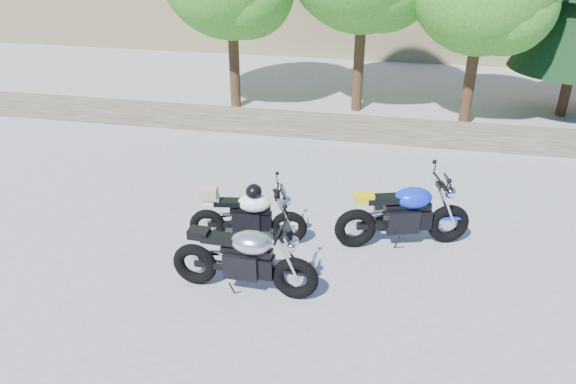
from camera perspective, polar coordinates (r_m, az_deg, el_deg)
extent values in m
plane|color=gray|center=(9.00, -2.50, -7.02)|extent=(90.00, 90.00, 0.00)
cube|color=#4A3C31|center=(13.71, 2.85, 6.75)|extent=(22.00, 0.55, 0.50)
cylinder|color=#382314|center=(15.45, -5.53, 13.95)|extent=(0.28, 0.28, 3.02)
cylinder|color=#382314|center=(15.22, 7.29, 14.31)|extent=(0.28, 0.28, 3.36)
cylinder|color=#382314|center=(14.76, 18.15, 11.88)|extent=(0.28, 0.28, 2.91)
sphere|color=#2E7E1C|center=(14.23, 21.29, 17.34)|extent=(2.29, 2.29, 2.29)
cylinder|color=#382314|center=(16.50, 26.68, 10.53)|extent=(0.26, 0.26, 2.16)
torus|color=black|center=(8.05, 0.75, -8.75)|extent=(0.68, 0.19, 0.67)
torus|color=black|center=(8.45, -9.43, -7.23)|extent=(0.68, 0.19, 0.67)
cylinder|color=silver|center=(8.05, 0.75, -8.75)|extent=(0.23, 0.05, 0.23)
cylinder|color=silver|center=(8.45, -9.43, -7.23)|extent=(0.23, 0.05, 0.23)
cube|color=black|center=(8.15, -4.65, -7.26)|extent=(0.52, 0.33, 0.38)
cube|color=black|center=(8.00, -4.20, -5.97)|extent=(0.74, 0.20, 0.11)
ellipsoid|color=silver|center=(7.90, -3.72, -5.15)|extent=(0.62, 0.43, 0.32)
cube|color=black|center=(8.03, -6.91, -4.71)|extent=(0.54, 0.25, 0.09)
cube|color=black|center=(8.11, -9.03, -4.16)|extent=(0.30, 0.22, 0.14)
cylinder|color=black|center=(7.67, -0.75, -4.02)|extent=(0.06, 0.70, 0.03)
sphere|color=silver|center=(7.73, 0.47, -5.30)|extent=(0.19, 0.19, 0.19)
torus|color=black|center=(9.27, 0.10, -3.65)|extent=(0.62, 0.24, 0.60)
torus|color=black|center=(9.42, -8.17, -3.41)|extent=(0.62, 0.24, 0.60)
cylinder|color=silver|center=(9.27, 0.10, -3.65)|extent=(0.21, 0.07, 0.21)
cylinder|color=silver|center=(9.42, -8.17, -3.41)|extent=(0.21, 0.07, 0.21)
cube|color=black|center=(9.27, -4.21, -2.93)|extent=(0.49, 0.35, 0.34)
cube|color=black|center=(9.16, -3.85, -1.83)|extent=(0.67, 0.25, 0.09)
ellipsoid|color=white|center=(9.09, -3.46, -1.12)|extent=(0.59, 0.44, 0.29)
cube|color=black|center=(9.14, -6.04, -1.05)|extent=(0.50, 0.27, 0.08)
cube|color=white|center=(9.17, -7.80, -0.80)|extent=(0.29, 0.22, 0.12)
cylinder|color=black|center=(8.96, -1.10, 0.04)|extent=(0.12, 0.62, 0.03)
sphere|color=silver|center=(9.02, -0.14, -0.88)|extent=(0.17, 0.17, 0.17)
ellipsoid|color=black|center=(8.99, -3.49, 0.04)|extent=(0.30, 0.31, 0.25)
cube|color=tan|center=(9.11, -8.08, -0.07)|extent=(0.32, 0.28, 0.19)
torus|color=black|center=(9.67, 15.97, -3.11)|extent=(0.71, 0.36, 0.69)
torus|color=black|center=(9.24, 6.86, -3.67)|extent=(0.71, 0.36, 0.69)
cylinder|color=silver|center=(9.67, 15.97, -3.11)|extent=(0.24, 0.11, 0.24)
cylinder|color=silver|center=(9.24, 6.86, -3.67)|extent=(0.24, 0.11, 0.24)
cube|color=black|center=(9.35, 11.46, -2.72)|extent=(0.59, 0.46, 0.39)
cube|color=black|center=(9.26, 12.05, -1.42)|extent=(0.78, 0.38, 0.11)
ellipsoid|color=#0E26D5|center=(9.21, 12.59, -0.57)|extent=(0.72, 0.58, 0.33)
cube|color=black|center=(9.08, 9.72, -0.70)|extent=(0.59, 0.38, 0.10)
cube|color=yellow|center=(8.98, 7.73, -0.55)|extent=(0.35, 0.29, 0.14)
cylinder|color=black|center=(9.24, 15.32, 0.92)|extent=(0.24, 0.70, 0.03)
sphere|color=silver|center=(9.38, 16.17, -0.05)|extent=(0.20, 0.20, 0.20)
cube|color=black|center=(9.95, 9.58, -2.44)|extent=(0.33, 0.27, 0.39)
cube|color=maroon|center=(9.90, 9.67, -3.33)|extent=(0.23, 0.09, 0.16)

